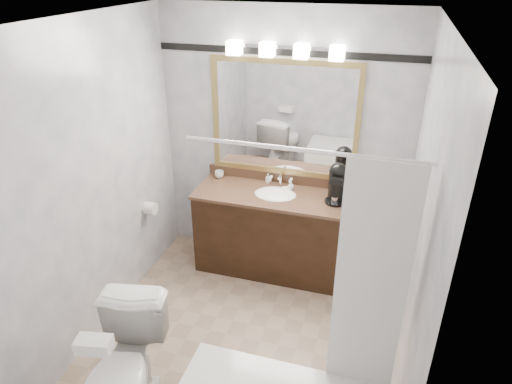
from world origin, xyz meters
TOP-DOWN VIEW (x-y plane):
  - room at (0.00, 0.00)m, footprint 2.42×2.62m
  - vanity at (0.00, 1.02)m, footprint 1.53×0.58m
  - mirror at (0.00, 1.28)m, footprint 1.40×0.04m
  - vanity_light_bar at (0.00, 1.23)m, footprint 1.02×0.14m
  - accent_stripe at (0.00, 1.29)m, footprint 2.40×0.01m
  - tp_roll at (-1.14, 0.66)m, footprint 0.11×0.12m
  - toilet at (-0.52, -0.92)m, footprint 0.61×0.88m
  - tissue_box at (-0.52, -1.12)m, footprint 0.22×0.15m
  - coffee_maker at (0.56, 1.06)m, footprint 0.19×0.24m
  - cup_left at (-0.63, 1.21)m, footprint 0.10×0.10m
  - soap_bottle_a at (-0.13, 1.23)m, footprint 0.05×0.05m
  - soap_bottle_b at (0.12, 1.15)m, footprint 0.07×0.07m
  - soap_bar at (0.08, 1.13)m, footprint 0.09×0.07m

SIDE VIEW (x-z plane):
  - toilet at x=-0.52m, z-range 0.00..0.82m
  - vanity at x=0.00m, z-range -0.04..0.93m
  - tp_roll at x=-1.14m, z-range 0.64..0.76m
  - soap_bar at x=0.08m, z-range 0.85..0.87m
  - tissue_box at x=-0.52m, z-range 0.82..0.90m
  - cup_left at x=-0.63m, z-range 0.85..0.92m
  - soap_bottle_b at x=0.12m, z-range 0.85..0.93m
  - soap_bottle_a at x=-0.13m, z-range 0.85..0.94m
  - coffee_maker at x=0.56m, z-range 0.86..1.22m
  - room at x=0.00m, z-range -0.01..2.51m
  - mirror at x=0.00m, z-range 0.95..2.05m
  - accent_stripe at x=0.00m, z-range 2.07..2.13m
  - vanity_light_bar at x=0.00m, z-range 2.07..2.19m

